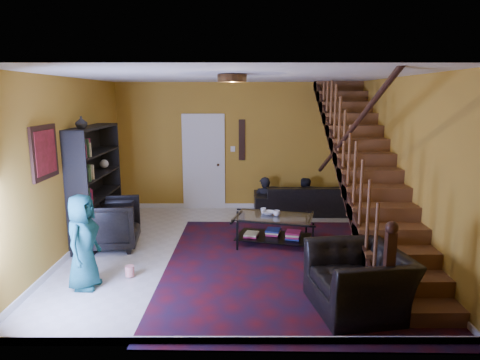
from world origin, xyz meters
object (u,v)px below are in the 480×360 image
object	(u,v)px
sofa	(304,199)
coffee_table	(274,228)
armchair_right	(358,281)
armchair_left	(111,224)
bookshelf	(96,186)

from	to	relation	value
sofa	coffee_table	distance (m)	2.15
armchair_right	coffee_table	bearing A→B (deg)	-169.70
armchair_right	coffee_table	distance (m)	2.45
sofa	armchair_left	bearing A→B (deg)	31.34
bookshelf	armchair_right	distance (m)	4.73
armchair_left	armchair_right	size ratio (longest dim) A/B	0.80
armchair_left	coffee_table	size ratio (longest dim) A/B	0.63
armchair_left	armchair_right	distance (m)	4.14
armchair_left	armchair_right	world-z (taller)	armchair_left
bookshelf	coffee_table	bearing A→B (deg)	-5.37
armchair_left	coffee_table	distance (m)	2.74
bookshelf	armchair_left	size ratio (longest dim) A/B	2.19
sofa	armchair_right	size ratio (longest dim) A/B	1.88
bookshelf	coffee_table	distance (m)	3.17
armchair_left	armchair_right	xyz separation A→B (m)	(3.55, -2.13, -0.04)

